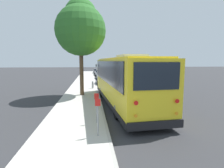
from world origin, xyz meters
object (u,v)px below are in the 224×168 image
at_px(parked_sedan_silver, 99,73).
at_px(sign_post_near, 98,117).
at_px(shuttle_bus, 123,79).
at_px(parked_sedan_white, 101,76).
at_px(fire_hydrant, 93,85).
at_px(parked_sedan_black, 103,80).
at_px(sign_post_far, 97,108).
at_px(street_tree, 81,27).
at_px(parked_sedan_gray, 97,71).

bearing_deg(parked_sedan_silver, sign_post_near, 176.40).
bearing_deg(shuttle_bus, parked_sedan_white, -2.57).
bearing_deg(sign_post_near, parked_sedan_white, -3.81).
height_order(parked_sedan_white, fire_hydrant, parked_sedan_white).
xyz_separation_m(parked_sedan_black, fire_hydrant, (-4.40, 1.51, -0.03)).
relative_size(sign_post_far, fire_hydrant, 1.81).
bearing_deg(fire_hydrant, shuttle_bus, -163.23).
relative_size(street_tree, sign_post_far, 5.76).
bearing_deg(fire_hydrant, street_tree, 164.32).
bearing_deg(shuttle_bus, street_tree, 38.19).
xyz_separation_m(parked_sedan_gray, fire_hydrant, (-24.87, 1.39, -0.03)).
bearing_deg(street_tree, parked_sedan_white, -9.94).
distance_m(parked_sedan_white, sign_post_near, 24.34).
xyz_separation_m(parked_sedan_black, parked_sedan_white, (7.32, -0.16, 0.01)).
xyz_separation_m(parked_sedan_silver, sign_post_near, (-31.18, 1.57, 0.34)).
bearing_deg(parked_sedan_gray, shuttle_bus, 177.33).
xyz_separation_m(parked_sedan_white, sign_post_far, (-22.80, 1.62, 0.32)).
height_order(parked_sedan_gray, fire_hydrant, parked_sedan_gray).
relative_size(parked_sedan_black, street_tree, 0.52).
relative_size(parked_sedan_silver, fire_hydrant, 5.72).
xyz_separation_m(shuttle_bus, street_tree, (3.45, 3.12, 4.16)).
distance_m(shuttle_bus, sign_post_near, 6.00).
height_order(parked_sedan_white, street_tree, street_tree).
height_order(sign_post_near, sign_post_far, sign_post_near).
height_order(shuttle_bus, fire_hydrant, shuttle_bus).
xyz_separation_m(sign_post_far, fire_hydrant, (11.08, 0.06, -0.35)).
height_order(shuttle_bus, street_tree, street_tree).
distance_m(parked_sedan_silver, sign_post_near, 31.22).
relative_size(parked_sedan_gray, sign_post_near, 2.86).
bearing_deg(sign_post_far, parked_sedan_silver, -3.03).
bearing_deg(fire_hydrant, parked_sedan_silver, -5.02).
bearing_deg(parked_sedan_gray, parked_sedan_silver, 178.24).
distance_m(parked_sedan_silver, sign_post_far, 29.73).
height_order(parked_sedan_black, fire_hydrant, parked_sedan_black).
relative_size(parked_sedan_gray, fire_hydrant, 5.35).
bearing_deg(shuttle_bus, sign_post_far, 149.29).
xyz_separation_m(sign_post_near, sign_post_far, (1.49, -0.00, -0.03)).
xyz_separation_m(shuttle_bus, sign_post_far, (-4.06, 2.05, -1.00)).
relative_size(parked_sedan_black, parked_sedan_silver, 0.95).
bearing_deg(street_tree, sign_post_far, -171.95).
relative_size(parked_sedan_black, parked_sedan_white, 0.97).
distance_m(shuttle_bus, parked_sedan_white, 18.79).
distance_m(parked_sedan_gray, sign_post_far, 35.97).
xyz_separation_m(street_tree, sign_post_near, (-9.00, -1.06, -5.13)).
distance_m(shuttle_bus, parked_sedan_silver, 25.67).
bearing_deg(sign_post_far, parked_sedan_black, -5.36).
height_order(shuttle_bus, sign_post_near, shuttle_bus).
distance_m(parked_sedan_black, parked_sedan_silver, 14.21).
height_order(parked_sedan_silver, fire_hydrant, parked_sedan_silver).
relative_size(shuttle_bus, parked_sedan_gray, 2.62).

